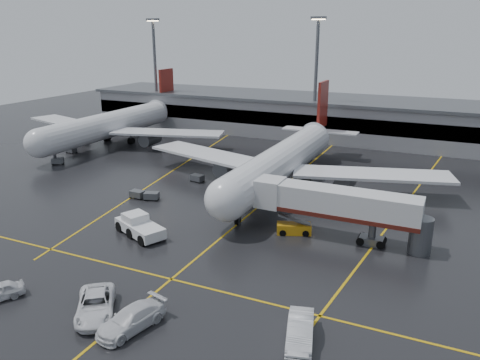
% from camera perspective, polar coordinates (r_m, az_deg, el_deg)
% --- Properties ---
extents(ground, '(220.00, 220.00, 0.00)m').
position_cam_1_polar(ground, '(64.81, 2.35, -3.11)').
color(ground, black).
rests_on(ground, ground).
extents(apron_line_centre, '(0.25, 90.00, 0.02)m').
position_cam_1_polar(apron_line_centre, '(64.81, 2.35, -3.11)').
color(apron_line_centre, gold).
rests_on(apron_line_centre, ground).
extents(apron_line_stop, '(60.00, 0.25, 0.02)m').
position_cam_1_polar(apron_line_stop, '(47.08, -8.23, -11.67)').
color(apron_line_stop, gold).
rests_on(apron_line_stop, ground).
extents(apron_line_left, '(9.99, 69.35, 0.02)m').
position_cam_1_polar(apron_line_left, '(82.13, -7.90, 1.22)').
color(apron_line_left, gold).
rests_on(apron_line_left, ground).
extents(apron_line_right, '(7.57, 69.64, 0.02)m').
position_cam_1_polar(apron_line_right, '(70.11, 19.34, -2.50)').
color(apron_line_right, gold).
rests_on(apron_line_right, ground).
extents(terminal, '(122.00, 19.00, 8.60)m').
position_cam_1_polar(terminal, '(108.15, 12.28, 7.27)').
color(terminal, gray).
rests_on(terminal, ground).
extents(light_mast_left, '(3.00, 1.20, 25.45)m').
position_cam_1_polar(light_mast_left, '(119.70, -10.13, 13.26)').
color(light_mast_left, '#595B60').
rests_on(light_mast_left, ground).
extents(light_mast_mid, '(3.00, 1.20, 25.45)m').
position_cam_1_polar(light_mast_mid, '(102.38, 9.10, 12.63)').
color(light_mast_mid, '#595B60').
rests_on(light_mast_mid, ground).
extents(main_airliner, '(48.80, 45.60, 14.10)m').
position_cam_1_polar(main_airliner, '(72.17, 5.36, 2.49)').
color(main_airliner, silver).
rests_on(main_airliner, ground).
extents(second_airliner, '(48.80, 45.60, 14.10)m').
position_cam_1_polar(second_airliner, '(103.13, -14.88, 6.54)').
color(second_airliner, silver).
rests_on(second_airliner, ground).
extents(jet_bridge, '(19.90, 3.40, 6.05)m').
position_cam_1_polar(jet_bridge, '(54.70, 11.51, -3.06)').
color(jet_bridge, silver).
rests_on(jet_bridge, ground).
extents(pushback_tractor, '(7.56, 5.41, 2.51)m').
position_cam_1_polar(pushback_tractor, '(56.80, -11.99, -5.49)').
color(pushback_tractor, white).
rests_on(pushback_tractor, ground).
extents(belt_loader, '(4.30, 3.01, 2.51)m').
position_cam_1_polar(belt_loader, '(56.42, 6.47, -5.78)').
color(belt_loader, orange).
rests_on(belt_loader, ground).
extents(service_van_a, '(6.26, 6.99, 1.80)m').
position_cam_1_polar(service_van_a, '(42.80, -16.92, -14.14)').
color(service_van_a, white).
rests_on(service_van_a, ground).
extents(service_van_b, '(3.83, 6.47, 1.76)m').
position_cam_1_polar(service_van_b, '(40.36, -12.91, -15.92)').
color(service_van_b, silver).
rests_on(service_van_b, ground).
extents(service_van_c, '(3.32, 5.87, 1.83)m').
position_cam_1_polar(service_van_c, '(38.38, 7.23, -17.45)').
color(service_van_c, white).
rests_on(service_van_c, ground).
extents(baggage_cart_a, '(2.32, 1.88, 1.12)m').
position_cam_1_polar(baggage_cart_a, '(67.97, -10.55, -1.85)').
color(baggage_cart_a, '#595B60').
rests_on(baggage_cart_a, ground).
extents(baggage_cart_b, '(2.05, 1.37, 1.12)m').
position_cam_1_polar(baggage_cart_b, '(69.06, -12.19, -1.64)').
color(baggage_cart_b, '#595B60').
rests_on(baggage_cart_b, ground).
extents(baggage_cart_c, '(2.20, 1.63, 1.12)m').
position_cam_1_polar(baggage_cart_c, '(75.14, -5.15, 0.26)').
color(baggage_cart_c, '#595B60').
rests_on(baggage_cart_c, ground).
extents(baggage_cart_d, '(2.15, 1.55, 1.12)m').
position_cam_1_polar(baggage_cart_d, '(98.13, -19.55, 3.43)').
color(baggage_cart_d, '#595B60').
rests_on(baggage_cart_d, ground).
extents(baggage_cart_e, '(2.38, 2.21, 1.12)m').
position_cam_1_polar(baggage_cart_e, '(90.62, -20.99, 2.16)').
color(baggage_cart_e, '#595B60').
rests_on(baggage_cart_e, ground).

